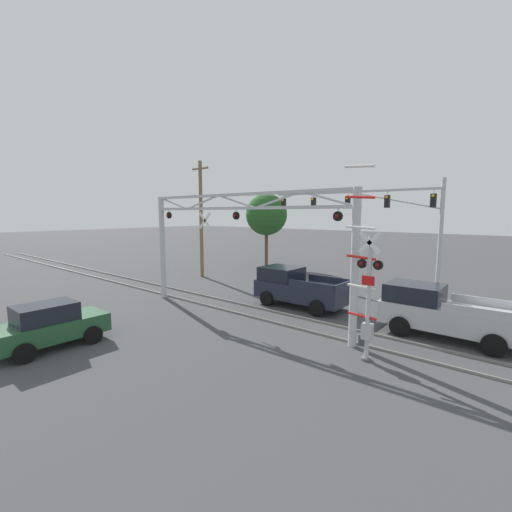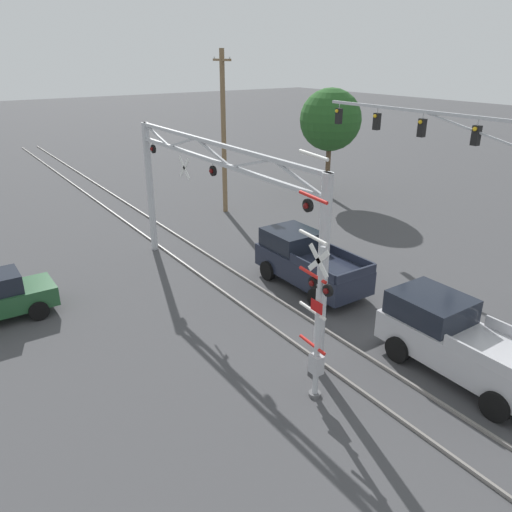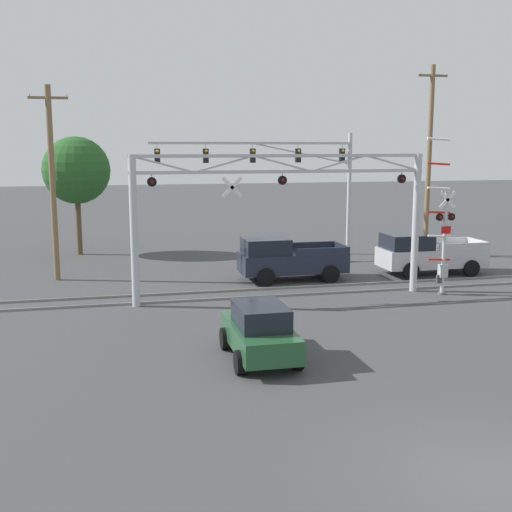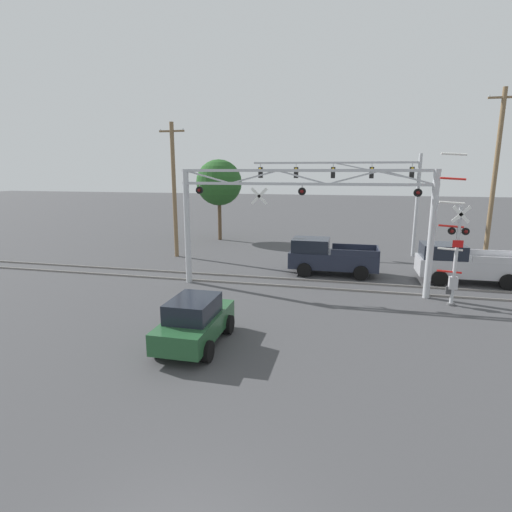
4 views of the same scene
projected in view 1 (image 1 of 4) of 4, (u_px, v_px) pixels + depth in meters
The scene contains 10 objects.
rail_track_near at pixel (241, 314), 17.43m from camera, with size 80.00×0.08×0.10m, color gray.
rail_track_far at pixel (258, 308), 18.52m from camera, with size 80.00×0.08×0.10m, color gray.
crossing_gantry at pixel (236, 238), 16.73m from camera, with size 12.57×0.32×6.11m.
crossing_signal_mast at pixel (367, 294), 11.80m from camera, with size 1.46×0.35×6.80m.
traffic_signal_span at pixel (383, 213), 22.08m from camera, with size 11.89×0.39×7.20m.
pickup_truck_lead at pixel (297, 287), 19.01m from camera, with size 5.12×2.33×2.10m.
pickup_truck_following at pixel (442, 312), 14.26m from camera, with size 5.29×2.33×2.10m.
sedan_waiting at pixel (50, 325), 13.10m from camera, with size 1.96×3.92×1.74m.
utility_pole_left at pixel (201, 218), 27.44m from camera, with size 1.80×0.28×9.25m.
background_tree_beyond_span at pixel (266, 215), 32.63m from camera, with size 3.96×3.96×7.01m.
Camera 1 is at (11.43, 3.32, 5.14)m, focal length 24.00 mm.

